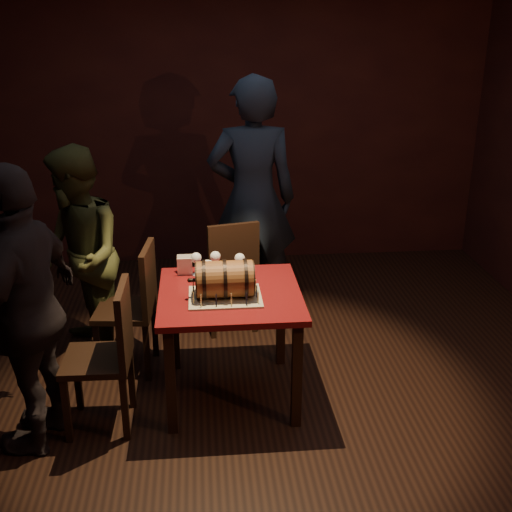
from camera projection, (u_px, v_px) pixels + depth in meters
name	position (u px, v px, depth m)	size (l,w,h in m)	color
room_shell	(251.00, 190.00, 3.89)	(5.04, 5.04, 2.80)	black
pub_table	(230.00, 308.00, 4.10)	(0.90, 0.90, 0.75)	#520D11
cake_board	(225.00, 297.00, 3.99)	(0.45, 0.35, 0.01)	#A19982
barrel_cake	(225.00, 279.00, 3.94)	(0.41, 0.24, 0.24)	brown
birthday_candles	(225.00, 290.00, 3.97)	(0.40, 0.30, 0.09)	#E2D987
wine_glass_left	(196.00, 259.00, 4.29)	(0.07, 0.07, 0.16)	silver
wine_glass_mid	(215.00, 257.00, 4.31)	(0.07, 0.07, 0.16)	silver
wine_glass_right	(240.00, 260.00, 4.27)	(0.07, 0.07, 0.16)	silver
pint_of_ale	(207.00, 273.00, 4.18)	(0.07, 0.07, 0.15)	silver
menu_card	(185.00, 266.00, 4.31)	(0.10, 0.05, 0.13)	white
chair_back	(230.00, 270.00, 5.02)	(0.48, 0.48, 0.93)	black
chair_left_rear	(136.00, 302.00, 4.47)	(0.44, 0.44, 0.93)	black
chair_left_front	(109.00, 349.00, 3.84)	(0.41, 0.41, 0.93)	black
person_back	(252.00, 199.00, 5.19)	(0.72, 0.47, 1.98)	#17202F
person_left_rear	(78.00, 257.00, 4.53)	(0.77, 0.60, 1.58)	#35381C
person_left_front	(28.00, 311.00, 3.59)	(0.99, 0.41, 1.70)	black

